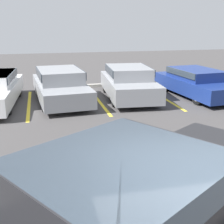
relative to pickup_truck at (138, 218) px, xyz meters
The scene contains 9 objects.
stall_stripe_b 9.22m from the pickup_truck, 99.31° to the left, with size 0.12×4.60×0.01m, color yellow.
stall_stripe_c 9.18m from the pickup_truck, 82.15° to the left, with size 0.12×4.60×0.01m, color yellow.
stall_stripe_d 9.93m from the pickup_truck, 66.27° to the left, with size 0.12×4.60×0.01m, color yellow.
stall_stripe_e 11.31m from the pickup_truck, 53.45° to the left, with size 0.12×4.60×0.01m, color yellow.
pickup_truck is the anchor object (origin of this frame).
parked_sedan_b 9.34m from the pickup_truck, 91.47° to the left, with size 2.16×4.67×1.27m.
parked_sedan_c 9.56m from the pickup_truck, 74.53° to the left, with size 2.11×4.39×1.30m.
parked_sedan_d 10.49m from the pickup_truck, 58.57° to the left, with size 2.18×4.64×1.14m.
wheel_stop_curb 11.87m from the pickup_truck, 83.15° to the left, with size 1.75×0.20×0.14m, color #B7B2A8.
Camera 1 is at (-1.79, -2.11, 3.10)m, focal length 50.00 mm.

